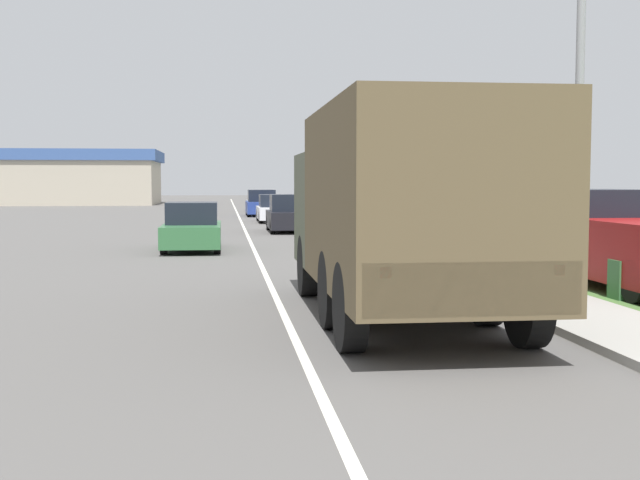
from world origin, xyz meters
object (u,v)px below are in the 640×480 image
(car_fourth_ahead, at_px, (262,204))
(pickup_truck, at_px, (623,241))
(car_nearest_ahead, at_px, (192,229))
(car_farthest_ahead, at_px, (260,202))
(car_third_ahead, at_px, (275,209))
(lamp_post, at_px, (569,37))
(car_second_ahead, at_px, (290,215))
(military_truck, at_px, (402,205))

(car_fourth_ahead, xyz_separation_m, pickup_truck, (5.52, -34.89, 0.20))
(car_nearest_ahead, height_order, car_farthest_ahead, car_nearest_ahead)
(car_third_ahead, bearing_deg, car_fourth_ahead, 92.39)
(car_third_ahead, bearing_deg, lamp_post, -84.65)
(car_nearest_ahead, distance_m, lamp_post, 14.59)
(car_farthest_ahead, distance_m, lamp_post, 45.44)
(car_nearest_ahead, distance_m, car_second_ahead, 9.58)
(car_fourth_ahead, distance_m, pickup_truck, 35.33)
(car_farthest_ahead, relative_size, lamp_post, 0.65)
(car_nearest_ahead, distance_m, pickup_truck, 13.27)
(car_farthest_ahead, bearing_deg, car_nearest_ahead, -96.27)
(car_farthest_ahead, bearing_deg, lamp_post, -86.39)
(military_truck, relative_size, car_farthest_ahead, 1.60)
(car_fourth_ahead, relative_size, pickup_truck, 0.78)
(lamp_post, bearing_deg, car_nearest_ahead, 117.18)
(car_farthest_ahead, bearing_deg, car_third_ahead, -89.78)
(military_truck, distance_m, lamp_post, 3.89)
(car_second_ahead, relative_size, car_third_ahead, 0.91)
(military_truck, xyz_separation_m, lamp_post, (2.80, 0.50, 2.65))
(car_nearest_ahead, xyz_separation_m, car_farthest_ahead, (3.59, 32.65, -0.01))
(military_truck, distance_m, car_nearest_ahead, 13.59)
(lamp_post, bearing_deg, military_truck, -169.93)
(car_second_ahead, height_order, lamp_post, lamp_post)
(car_farthest_ahead, bearing_deg, car_fourth_ahead, -91.96)
(car_fourth_ahead, height_order, pickup_truck, pickup_truck)
(military_truck, relative_size, car_nearest_ahead, 1.78)
(car_third_ahead, bearing_deg, pickup_truck, -79.17)
(car_second_ahead, bearing_deg, car_third_ahead, 90.78)
(car_fourth_ahead, bearing_deg, military_truck, -89.53)
(car_fourth_ahead, height_order, lamp_post, lamp_post)
(car_second_ahead, distance_m, pickup_truck, 19.38)
(lamp_post, bearing_deg, car_second_ahead, 97.15)
(car_farthest_ahead, relative_size, pickup_truck, 0.81)
(car_fourth_ahead, bearing_deg, lamp_post, -85.26)
(car_third_ahead, relative_size, pickup_truck, 0.78)
(pickup_truck, bearing_deg, car_second_ahead, 105.20)
(lamp_post, bearing_deg, pickup_truck, 47.84)
(car_third_ahead, relative_size, car_farthest_ahead, 0.97)
(car_nearest_ahead, xyz_separation_m, car_third_ahead, (3.65, 17.28, -0.01))
(car_nearest_ahead, relative_size, car_second_ahead, 1.02)
(car_third_ahead, height_order, pickup_truck, pickup_truck)
(car_fourth_ahead, bearing_deg, car_nearest_ahead, -97.58)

